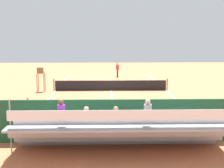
{
  "coord_description": "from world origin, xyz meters",
  "views": [
    {
      "loc": [
        0.66,
        28.33,
        4.89
      ],
      "look_at": [
        0.0,
        4.0,
        1.2
      ],
      "focal_mm": 51.14,
      "sensor_mm": 36.0,
      "label": 1
    }
  ],
  "objects_px": {
    "courtside_bench": "(177,125)",
    "tennis_player": "(117,68)",
    "bleacher_stand": "(118,131)",
    "umpire_chair": "(41,77)",
    "tennis_net": "(111,85)",
    "tennis_racket": "(113,77)",
    "tennis_ball_far": "(122,78)",
    "tennis_ball_near": "(112,80)",
    "line_judge": "(26,117)",
    "equipment_bag": "(147,133)"
  },
  "relations": [
    {
      "from": "tennis_net",
      "to": "tennis_ball_near",
      "type": "bearing_deg",
      "value": -92.9
    },
    {
      "from": "tennis_net",
      "to": "umpire_chair",
      "type": "relative_size",
      "value": 4.81
    },
    {
      "from": "umpire_chair",
      "to": "courtside_bench",
      "type": "relative_size",
      "value": 1.19
    },
    {
      "from": "tennis_ball_near",
      "to": "tennis_player",
      "type": "bearing_deg",
      "value": -102.33
    },
    {
      "from": "bleacher_stand",
      "to": "tennis_ball_far",
      "type": "height_order",
      "value": "bleacher_stand"
    },
    {
      "from": "courtside_bench",
      "to": "tennis_racket",
      "type": "bearing_deg",
      "value": -83.73
    },
    {
      "from": "equipment_bag",
      "to": "courtside_bench",
      "type": "bearing_deg",
      "value": -175.1
    },
    {
      "from": "tennis_player",
      "to": "tennis_ball_far",
      "type": "height_order",
      "value": "tennis_player"
    },
    {
      "from": "line_judge",
      "to": "courtside_bench",
      "type": "bearing_deg",
      "value": 179.68
    },
    {
      "from": "tennis_player",
      "to": "courtside_bench",
      "type": "bearing_deg",
      "value": 94.75
    },
    {
      "from": "umpire_chair",
      "to": "tennis_ball_far",
      "type": "xyz_separation_m",
      "value": [
        -7.72,
        -8.14,
        -1.28
      ]
    },
    {
      "from": "tennis_net",
      "to": "line_judge",
      "type": "bearing_deg",
      "value": 71.61
    },
    {
      "from": "bleacher_stand",
      "to": "tennis_racket",
      "type": "bearing_deg",
      "value": -91.15
    },
    {
      "from": "tennis_net",
      "to": "tennis_ball_far",
      "type": "bearing_deg",
      "value": -100.91
    },
    {
      "from": "courtside_bench",
      "to": "tennis_player",
      "type": "xyz_separation_m",
      "value": [
        1.9,
        -22.9,
        0.46
      ]
    },
    {
      "from": "tennis_player",
      "to": "tennis_racket",
      "type": "distance_m",
      "value": 1.22
    },
    {
      "from": "equipment_bag",
      "to": "line_judge",
      "type": "bearing_deg",
      "value": -1.66
    },
    {
      "from": "tennis_player",
      "to": "tennis_net",
      "type": "bearing_deg",
      "value": 83.93
    },
    {
      "from": "equipment_bag",
      "to": "tennis_net",
      "type": "bearing_deg",
      "value": -83.9
    },
    {
      "from": "umpire_chair",
      "to": "line_judge",
      "type": "xyz_separation_m",
      "value": [
        -1.8,
        12.97,
        -0.3
      ]
    },
    {
      "from": "bleacher_stand",
      "to": "line_judge",
      "type": "xyz_separation_m",
      "value": [
        4.36,
        -2.14,
        0.09
      ]
    },
    {
      "from": "tennis_net",
      "to": "line_judge",
      "type": "xyz_separation_m",
      "value": [
        4.4,
        13.23,
        0.51
      ]
    },
    {
      "from": "tennis_net",
      "to": "equipment_bag",
      "type": "distance_m",
      "value": 13.48
    },
    {
      "from": "tennis_net",
      "to": "tennis_racket",
      "type": "distance_m",
      "value": 9.25
    },
    {
      "from": "tennis_net",
      "to": "line_judge",
      "type": "relative_size",
      "value": 5.35
    },
    {
      "from": "tennis_racket",
      "to": "tennis_ball_far",
      "type": "bearing_deg",
      "value": 128.37
    },
    {
      "from": "tennis_net",
      "to": "tennis_ball_near",
      "type": "distance_m",
      "value": 6.45
    },
    {
      "from": "tennis_racket",
      "to": "tennis_ball_far",
      "type": "xyz_separation_m",
      "value": [
        -1.06,
        1.34,
        0.02
      ]
    },
    {
      "from": "umpire_chair",
      "to": "courtside_bench",
      "type": "bearing_deg",
      "value": 125.06
    },
    {
      "from": "umpire_chair",
      "to": "tennis_racket",
      "type": "height_order",
      "value": "umpire_chair"
    },
    {
      "from": "tennis_player",
      "to": "tennis_ball_far",
      "type": "relative_size",
      "value": 29.18
    },
    {
      "from": "tennis_net",
      "to": "tennis_racket",
      "type": "height_order",
      "value": "tennis_net"
    },
    {
      "from": "courtside_bench",
      "to": "tennis_ball_near",
      "type": "height_order",
      "value": "courtside_bench"
    },
    {
      "from": "courtside_bench",
      "to": "equipment_bag",
      "type": "relative_size",
      "value": 2.0
    },
    {
      "from": "bleacher_stand",
      "to": "equipment_bag",
      "type": "height_order",
      "value": "bleacher_stand"
    },
    {
      "from": "tennis_net",
      "to": "equipment_bag",
      "type": "relative_size",
      "value": 11.44
    },
    {
      "from": "tennis_net",
      "to": "tennis_player",
      "type": "xyz_separation_m",
      "value": [
        -1.02,
        -9.63,
        0.51
      ]
    },
    {
      "from": "umpire_chair",
      "to": "tennis_player",
      "type": "distance_m",
      "value": 12.25
    },
    {
      "from": "tennis_net",
      "to": "umpire_chair",
      "type": "distance_m",
      "value": 6.26
    },
    {
      "from": "tennis_racket",
      "to": "line_judge",
      "type": "relative_size",
      "value": 0.3
    },
    {
      "from": "tennis_ball_near",
      "to": "line_judge",
      "type": "bearing_deg",
      "value": 76.49
    },
    {
      "from": "courtside_bench",
      "to": "tennis_ball_near",
      "type": "distance_m",
      "value": 19.88
    },
    {
      "from": "umpire_chair",
      "to": "courtside_bench",
      "type": "height_order",
      "value": "umpire_chair"
    },
    {
      "from": "tennis_racket",
      "to": "tennis_ball_far",
      "type": "distance_m",
      "value": 1.71
    },
    {
      "from": "bleacher_stand",
      "to": "umpire_chair",
      "type": "xyz_separation_m",
      "value": [
        6.17,
        -15.1,
        0.39
      ]
    },
    {
      "from": "bleacher_stand",
      "to": "courtside_bench",
      "type": "bearing_deg",
      "value": -144.72
    },
    {
      "from": "bleacher_stand",
      "to": "umpire_chair",
      "type": "relative_size",
      "value": 4.23
    },
    {
      "from": "courtside_bench",
      "to": "equipment_bag",
      "type": "xyz_separation_m",
      "value": [
        1.5,
        0.13,
        -0.38
      ]
    },
    {
      "from": "equipment_bag",
      "to": "tennis_ball_near",
      "type": "height_order",
      "value": "equipment_bag"
    },
    {
      "from": "courtside_bench",
      "to": "tennis_ball_near",
      "type": "bearing_deg",
      "value": -82.47
    }
  ]
}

